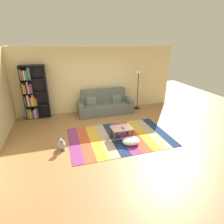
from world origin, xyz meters
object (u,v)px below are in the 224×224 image
(tv_remote, at_px, (123,128))
(couch, at_px, (105,105))
(dog, at_px, (61,144))
(standing_lamp, at_px, (138,76))
(bookshelf, at_px, (32,94))
(coffee_table, at_px, (122,130))
(pouf, at_px, (131,141))

(tv_remote, bearing_deg, couch, 93.12)
(dog, distance_m, tv_remote, 1.88)
(tv_remote, bearing_deg, dog, -174.92)
(standing_lamp, bearing_deg, bookshelf, 177.77)
(coffee_table, height_order, pouf, coffee_table)
(bookshelf, bearing_deg, tv_remote, -42.68)
(pouf, height_order, tv_remote, tv_remote)
(bookshelf, relative_size, tv_remote, 13.77)
(couch, bearing_deg, coffee_table, -91.04)
(pouf, height_order, dog, dog)
(couch, distance_m, coffee_table, 2.23)
(couch, bearing_deg, bookshelf, 174.21)
(couch, relative_size, tv_remote, 15.07)
(bookshelf, distance_m, standing_lamp, 4.34)
(bookshelf, xyz_separation_m, coffee_table, (2.74, -2.51, -0.68))
(couch, xyz_separation_m, standing_lamp, (1.53, 0.11, 1.12))
(tv_remote, bearing_deg, coffee_table, 126.74)
(couch, relative_size, bookshelf, 1.09)
(pouf, bearing_deg, bookshelf, 134.63)
(couch, height_order, dog, couch)
(bookshelf, height_order, dog, bookshelf)
(couch, bearing_deg, pouf, -87.63)
(couch, bearing_deg, standing_lamp, 4.25)
(standing_lamp, bearing_deg, dog, -144.43)
(bookshelf, relative_size, dog, 5.20)
(tv_remote, bearing_deg, bookshelf, 140.76)
(dog, distance_m, standing_lamp, 4.39)
(bookshelf, bearing_deg, couch, -5.79)
(coffee_table, xyz_separation_m, standing_lamp, (1.57, 2.34, 1.16))
(bookshelf, bearing_deg, standing_lamp, -2.23)
(pouf, distance_m, dog, 2.01)
(pouf, xyz_separation_m, dog, (-1.99, 0.32, 0.05))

